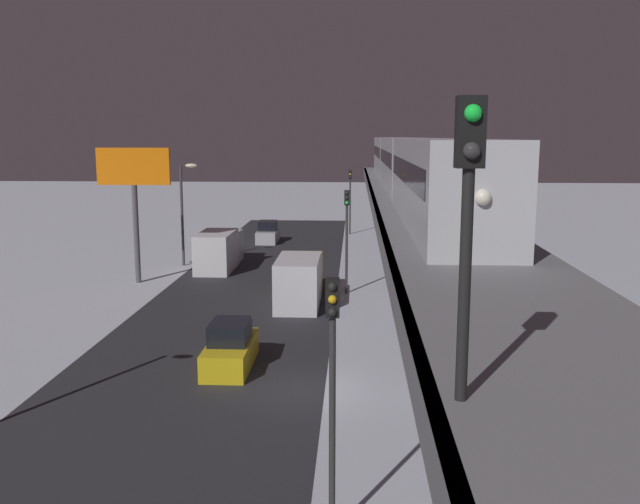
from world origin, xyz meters
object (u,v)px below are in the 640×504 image
at_px(subway_train, 407,162).
at_px(sedan_yellow_2, 230,349).
at_px(rail_signal, 468,198).
at_px(traffic_light_mid, 347,226).
at_px(traffic_light_far, 350,192).
at_px(commercial_billboard, 134,180).
at_px(box_truck, 300,280).
at_px(sedan_silver, 268,234).
at_px(traffic_light_near, 332,370).
at_px(delivery_van, 219,250).

distance_m(subway_train, sedan_yellow_2, 21.94).
height_order(rail_signal, traffic_light_mid, rail_signal).
height_order(traffic_light_far, commercial_billboard, commercial_billboard).
height_order(subway_train, box_truck, subway_train).
bearing_deg(commercial_billboard, traffic_light_far, -120.59).
height_order(subway_train, sedan_silver, subway_train).
xyz_separation_m(subway_train, traffic_light_near, (3.95, 30.91, -3.71)).
relative_size(rail_signal, traffic_light_near, 0.62).
distance_m(box_truck, commercial_billboard, 13.39).
bearing_deg(sedan_yellow_2, delivery_van, 102.47).
bearing_deg(sedan_yellow_2, rail_signal, -70.29).
distance_m(delivery_van, traffic_light_near, 35.17).
bearing_deg(box_truck, sedan_silver, -78.09).
bearing_deg(rail_signal, box_truck, -81.23).
distance_m(traffic_light_mid, commercial_billboard, 14.36).
height_order(rail_signal, traffic_light_far, rail_signal).
xyz_separation_m(box_truck, delivery_van, (6.80, -10.17, 0.00)).
bearing_deg(traffic_light_mid, sedan_yellow_2, 71.37).
height_order(delivery_van, traffic_light_mid, traffic_light_mid).
xyz_separation_m(sedan_yellow_2, commercial_billboard, (9.21, -16.39, 6.03)).
bearing_deg(traffic_light_mid, rail_signal, 93.42).
bearing_deg(sedan_yellow_2, box_truck, 80.16).
relative_size(subway_train, rail_signal, 13.87).
distance_m(subway_train, traffic_light_near, 31.38).
relative_size(subway_train, sedan_yellow_2, 12.73).
distance_m(traffic_light_mid, traffic_light_far, 25.98).
bearing_deg(traffic_light_mid, sedan_silver, -69.76).
distance_m(box_truck, delivery_van, 12.23).
distance_m(delivery_van, commercial_billboard, 8.81).
distance_m(rail_signal, sedan_yellow_2, 21.27).
xyz_separation_m(sedan_silver, box_truck, (-4.80, 22.76, 0.55)).
height_order(subway_train, rail_signal, rail_signal).
height_order(delivery_van, commercial_billboard, commercial_billboard).
xyz_separation_m(sedan_yellow_2, sedan_silver, (2.80, -34.29, 0.00)).
bearing_deg(traffic_light_far, traffic_light_mid, 90.00).
bearing_deg(commercial_billboard, subway_train, -172.08).
distance_m(sedan_yellow_2, box_truck, 11.71).
bearing_deg(traffic_light_mid, traffic_light_far, -90.00).
bearing_deg(subway_train, delivery_van, -11.86).
xyz_separation_m(sedan_silver, delivery_van, (2.00, 12.59, 0.55)).
bearing_deg(traffic_light_mid, subway_train, -128.65).
distance_m(rail_signal, traffic_light_near, 8.22).
distance_m(subway_train, commercial_billboard, 18.06).
height_order(sedan_silver, commercial_billboard, commercial_billboard).
distance_m(rail_signal, sedan_silver, 54.26).
bearing_deg(commercial_billboard, sedan_yellow_2, 119.32).
relative_size(sedan_yellow_2, delivery_van, 0.59).
bearing_deg(traffic_light_near, traffic_light_mid, -90.00).
xyz_separation_m(subway_train, delivery_van, (13.45, -2.82, -6.56)).
relative_size(rail_signal, delivery_van, 0.54).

